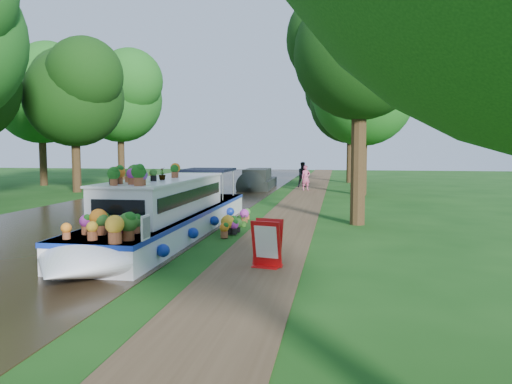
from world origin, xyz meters
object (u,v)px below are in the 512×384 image
object	(u,v)px
plant_boat	(166,211)
pedestrian_pink	(306,178)
pedestrian_dark	(303,175)
second_boat	(258,181)
sandwich_board	(267,246)

from	to	relation	value
plant_boat	pedestrian_pink	xyz separation A→B (m)	(3.20, 18.30, 0.01)
plant_boat	pedestrian_dark	bearing A→B (deg)	82.21
plant_boat	second_boat	world-z (taller)	plant_boat
pedestrian_pink	pedestrian_dark	bearing A→B (deg)	74.21
sandwich_board	pedestrian_pink	world-z (taller)	pedestrian_pink
plant_boat	second_boat	size ratio (longest dim) A/B	1.89
plant_boat	second_boat	bearing A→B (deg)	90.68
pedestrian_pink	pedestrian_dark	xyz separation A→B (m)	(-0.35, 2.56, 0.07)
plant_boat	pedestrian_dark	distance (m)	21.06
plant_boat	sandwich_board	world-z (taller)	plant_boat
pedestrian_dark	second_boat	bearing A→B (deg)	-172.59
sandwich_board	pedestrian_pink	distance (m)	21.77
plant_boat	second_boat	xyz separation A→B (m)	(-0.23, 19.40, -0.29)
pedestrian_pink	pedestrian_dark	world-z (taller)	pedestrian_dark
pedestrian_pink	pedestrian_dark	distance (m)	2.59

